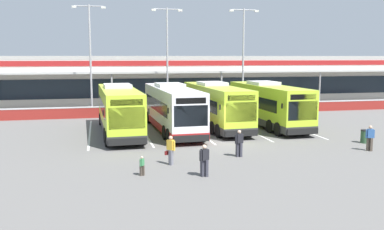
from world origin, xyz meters
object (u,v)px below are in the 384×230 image
Objects in this scene: coach_bus_centre at (215,106)px; litter_bin at (365,136)px; coach_bus_left_centre at (172,109)px; pedestrian_approaching_bus at (370,137)px; lamp_post_centre at (167,53)px; coach_bus_leftmost at (119,111)px; pedestrian_child at (142,165)px; lamp_post_east at (243,53)px; pedestrian_near_bin at (239,142)px; coach_bus_right_centre at (268,105)px; pedestrian_in_dark_coat at (204,159)px; pedestrian_with_handbag at (171,149)px; lamp_post_west at (90,53)px.

coach_bus_centre is 13.15× the size of litter_bin.
pedestrian_approaching_bus is at bearing -41.57° from coach_bus_left_centre.
lamp_post_centre is (-9.39, 21.80, 5.42)m from pedestrian_approaching_bus.
coach_bus_leftmost is 17.97m from litter_bin.
pedestrian_child is 0.09× the size of lamp_post_centre.
lamp_post_east reaches higher than coach_bus_leftmost.
pedestrian_near_bin is at bearing -109.71° from lamp_post_east.
lamp_post_east is (1.25, 10.06, 4.50)m from coach_bus_right_centre.
pedestrian_with_handbag is at bearing 114.81° from pedestrian_in_dark_coat.
pedestrian_child is at bearing -132.57° from coach_bus_right_centre.
coach_bus_centre is at bearing 16.53° from coach_bus_left_centre.
coach_bus_leftmost is 13.51m from pedestrian_in_dark_coat.
pedestrian_in_dark_coat is at bearing -76.71° from lamp_post_west.
lamp_post_east is (8.11, -1.12, 0.00)m from lamp_post_centre.
pedestrian_near_bin is at bearing -87.90° from lamp_post_centre.
pedestrian_in_dark_coat and pedestrian_approaching_bus have the same top height.
lamp_post_centre is (7.95, 1.10, 0.00)m from lamp_post_west.
coach_bus_centre reaches higher than pedestrian_near_bin.
pedestrian_near_bin reaches higher than litter_bin.
coach_bus_centre is 12.25m from lamp_post_east.
pedestrian_child is at bearing -83.41° from lamp_post_west.
coach_bus_right_centre is 17.97m from pedestrian_child.
lamp_post_west is at bearing 129.95° from pedestrian_approaching_bus.
pedestrian_approaching_bus is 0.15× the size of lamp_post_centre.
pedestrian_near_bin and pedestrian_approaching_bus have the same top height.
coach_bus_leftmost is at bearing 102.42° from pedestrian_with_handbag.
coach_bus_centre is at bearing -78.14° from lamp_post_centre.
litter_bin is (2.46, -18.42, -5.82)m from lamp_post_east.
pedestrian_with_handbag is 14.39m from litter_bin.
coach_bus_right_centre is 11.09m from lamp_post_east.
coach_bus_right_centre is at bearing 6.04° from coach_bus_left_centre.
pedestrian_with_handbag is 1.61× the size of pedestrian_child.
pedestrian_with_handbag is (2.27, -10.32, -0.93)m from coach_bus_leftmost.
coach_bus_leftmost reaches higher than pedestrian_in_dark_coat.
pedestrian_with_handbag is 24.95m from lamp_post_east.
pedestrian_approaching_bus is 0.15× the size of lamp_post_west.
litter_bin is (15.84, 4.84, -0.07)m from pedestrian_child.
coach_bus_left_centre is 7.55× the size of pedestrian_approaching_bus.
lamp_post_west is (-10.24, 9.81, 4.50)m from coach_bus_centre.
coach_bus_left_centre is 10.66m from pedestrian_with_handbag.
coach_bus_centre is 13.00m from pedestrian_with_handbag.
pedestrian_child is 6.68m from pedestrian_near_bin.
pedestrian_with_handbag is at bearing -77.58° from coach_bus_leftmost.
coach_bus_left_centre reaches higher than litter_bin.
pedestrian_near_bin is at bearing 178.39° from pedestrian_approaching_bus.
coach_bus_leftmost is at bearing -171.01° from coach_bus_centre.
pedestrian_in_dark_coat is at bearing -92.93° from coach_bus_left_centre.
pedestrian_in_dark_coat is (-9.12, -14.03, -0.91)m from coach_bus_right_centre.
pedestrian_approaching_bus is (14.65, 2.58, 0.33)m from pedestrian_child.
lamp_post_west reaches higher than coach_bus_right_centre.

